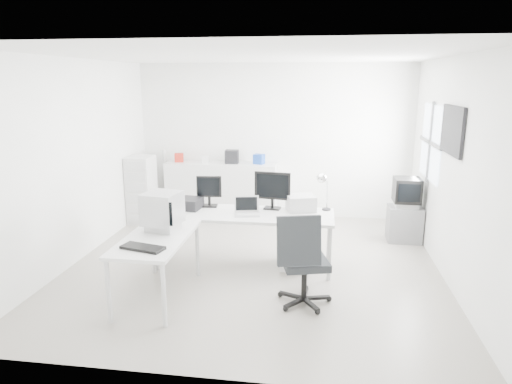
# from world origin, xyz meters

# --- Properties ---
(floor) EXTENTS (5.00, 5.00, 0.01)m
(floor) POSITION_xyz_m (0.00, 0.00, 0.00)
(floor) COLOR #AFAA9D
(floor) RESTS_ON ground
(ceiling) EXTENTS (5.00, 5.00, 0.01)m
(ceiling) POSITION_xyz_m (0.00, 0.00, 2.80)
(ceiling) COLOR white
(ceiling) RESTS_ON back_wall
(back_wall) EXTENTS (5.00, 0.02, 2.80)m
(back_wall) POSITION_xyz_m (0.00, 2.50, 1.40)
(back_wall) COLOR white
(back_wall) RESTS_ON floor
(left_wall) EXTENTS (0.02, 5.00, 2.80)m
(left_wall) POSITION_xyz_m (-2.50, 0.00, 1.40)
(left_wall) COLOR white
(left_wall) RESTS_ON floor
(right_wall) EXTENTS (0.02, 5.00, 2.80)m
(right_wall) POSITION_xyz_m (2.50, 0.00, 1.40)
(right_wall) COLOR white
(right_wall) RESTS_ON floor
(window) EXTENTS (0.02, 1.20, 1.10)m
(window) POSITION_xyz_m (2.48, 1.20, 1.60)
(window) COLOR white
(window) RESTS_ON right_wall
(wall_picture) EXTENTS (0.04, 0.90, 0.60)m
(wall_picture) POSITION_xyz_m (2.47, 0.10, 1.90)
(wall_picture) COLOR black
(wall_picture) RESTS_ON right_wall
(main_desk) EXTENTS (2.40, 0.80, 0.75)m
(main_desk) POSITION_xyz_m (-0.13, 0.01, 0.38)
(main_desk) COLOR silver
(main_desk) RESTS_ON floor
(side_desk) EXTENTS (0.70, 1.40, 0.75)m
(side_desk) POSITION_xyz_m (-0.98, -1.09, 0.38)
(side_desk) COLOR silver
(side_desk) RESTS_ON floor
(drawer_pedestal) EXTENTS (0.40, 0.50, 0.60)m
(drawer_pedestal) POSITION_xyz_m (0.57, 0.06, 0.30)
(drawer_pedestal) COLOR silver
(drawer_pedestal) RESTS_ON floor
(inkjet_printer) EXTENTS (0.46, 0.38, 0.15)m
(inkjet_printer) POSITION_xyz_m (-0.98, 0.11, 0.82)
(inkjet_printer) COLOR black
(inkjet_printer) RESTS_ON main_desk
(lcd_monitor_small) EXTENTS (0.37, 0.24, 0.44)m
(lcd_monitor_small) POSITION_xyz_m (-0.68, 0.26, 0.97)
(lcd_monitor_small) COLOR black
(lcd_monitor_small) RESTS_ON main_desk
(lcd_monitor_large) EXTENTS (0.53, 0.27, 0.52)m
(lcd_monitor_large) POSITION_xyz_m (0.22, 0.26, 1.01)
(lcd_monitor_large) COLOR black
(lcd_monitor_large) RESTS_ON main_desk
(laptop) EXTENTS (0.41, 0.42, 0.23)m
(laptop) POSITION_xyz_m (-0.08, -0.09, 0.86)
(laptop) COLOR #B7B7BA
(laptop) RESTS_ON main_desk
(white_keyboard) EXTENTS (0.43, 0.22, 0.02)m
(white_keyboard) POSITION_xyz_m (0.52, -0.14, 0.76)
(white_keyboard) COLOR silver
(white_keyboard) RESTS_ON main_desk
(white_mouse) EXTENTS (0.06, 0.06, 0.06)m
(white_mouse) POSITION_xyz_m (0.82, -0.09, 0.78)
(white_mouse) COLOR silver
(white_mouse) RESTS_ON main_desk
(laser_printer) EXTENTS (0.45, 0.41, 0.21)m
(laser_printer) POSITION_xyz_m (0.62, 0.23, 0.86)
(laser_printer) COLOR #B5B5B5
(laser_printer) RESTS_ON main_desk
(desk_lamp) EXTENTS (0.16, 0.16, 0.42)m
(desk_lamp) POSITION_xyz_m (0.97, 0.31, 0.96)
(desk_lamp) COLOR silver
(desk_lamp) RESTS_ON main_desk
(crt_monitor) EXTENTS (0.46, 0.46, 0.45)m
(crt_monitor) POSITION_xyz_m (-0.98, -0.84, 0.98)
(crt_monitor) COLOR #B7B7BA
(crt_monitor) RESTS_ON side_desk
(black_keyboard) EXTENTS (0.50, 0.30, 0.03)m
(black_keyboard) POSITION_xyz_m (-0.98, -1.49, 0.77)
(black_keyboard) COLOR black
(black_keyboard) RESTS_ON side_desk
(office_chair) EXTENTS (0.79, 0.79, 1.12)m
(office_chair) POSITION_xyz_m (0.73, -1.01, 0.56)
(office_chair) COLOR #272A2C
(office_chair) RESTS_ON floor
(tv_cabinet) EXTENTS (0.52, 0.42, 0.56)m
(tv_cabinet) POSITION_xyz_m (2.22, 1.33, 0.28)
(tv_cabinet) COLOR slate
(tv_cabinet) RESTS_ON floor
(crt_tv) EXTENTS (0.50, 0.48, 0.45)m
(crt_tv) POSITION_xyz_m (2.22, 1.33, 0.79)
(crt_tv) COLOR black
(crt_tv) RESTS_ON tv_cabinet
(sideboard) EXTENTS (2.04, 0.51, 1.02)m
(sideboard) POSITION_xyz_m (-0.94, 2.24, 0.51)
(sideboard) COLOR silver
(sideboard) RESTS_ON floor
(clutter_box_a) EXTENTS (0.19, 0.18, 0.16)m
(clutter_box_a) POSITION_xyz_m (-1.74, 2.24, 1.10)
(clutter_box_a) COLOR #AA2318
(clutter_box_a) RESTS_ON sideboard
(clutter_box_b) EXTENTS (0.14, 0.13, 0.12)m
(clutter_box_b) POSITION_xyz_m (-1.24, 2.24, 1.08)
(clutter_box_b) COLOR silver
(clutter_box_b) RESTS_ON sideboard
(clutter_box_c) EXTENTS (0.26, 0.24, 0.24)m
(clutter_box_c) POSITION_xyz_m (-0.74, 2.24, 1.14)
(clutter_box_c) COLOR black
(clutter_box_c) RESTS_ON sideboard
(clutter_box_d) EXTENTS (0.21, 0.20, 0.18)m
(clutter_box_d) POSITION_xyz_m (-0.24, 2.24, 1.11)
(clutter_box_d) COLOR #1741A2
(clutter_box_d) RESTS_ON sideboard
(clutter_bottle) EXTENTS (0.07, 0.07, 0.22)m
(clutter_bottle) POSITION_xyz_m (-2.04, 2.28, 1.13)
(clutter_bottle) COLOR silver
(clutter_bottle) RESTS_ON sideboard
(filing_cabinet) EXTENTS (0.42, 0.50, 1.20)m
(filing_cabinet) POSITION_xyz_m (-2.28, 1.70, 0.60)
(filing_cabinet) COLOR silver
(filing_cabinet) RESTS_ON floor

